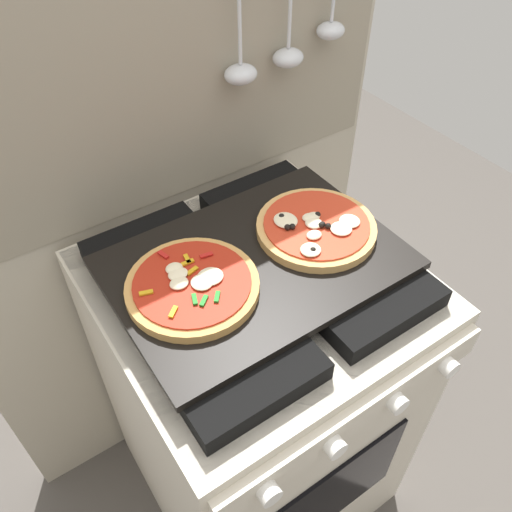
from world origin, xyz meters
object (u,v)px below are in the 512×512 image
baking_tray (256,263)px  pizza_left (193,287)px  stove (256,392)px  pizza_right (316,227)px

baking_tray → pizza_left: pizza_left is taller
stove → baking_tray: (0.00, 0.00, 0.46)m
stove → pizza_left: bearing=-179.4°
pizza_left → baking_tray: bearing=1.3°
stove → pizza_left: pizza_left is taller
pizza_right → stove: bearing=-179.5°
stove → baking_tray: baking_tray is taller
pizza_right → baking_tray: bearing=179.9°
baking_tray → pizza_right: (0.14, -0.00, 0.02)m
baking_tray → stove: bearing=-90.0°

